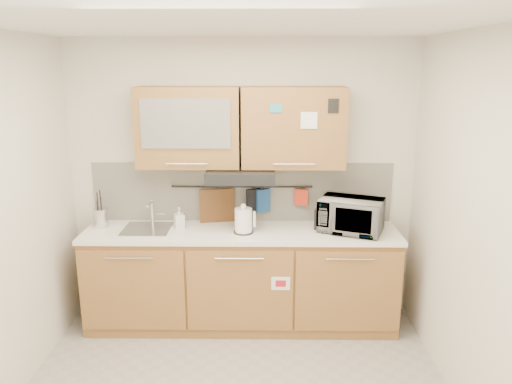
{
  "coord_description": "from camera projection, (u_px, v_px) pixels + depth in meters",
  "views": [
    {
      "loc": [
        0.19,
        -3.06,
        2.37
      ],
      "look_at": [
        0.14,
        1.05,
        1.31
      ],
      "focal_mm": 35.0,
      "sensor_mm": 36.0,
      "label": 1
    }
  ],
  "objects": [
    {
      "name": "pot_holder",
      "position": [
        301.0,
        197.0,
        4.64
      ],
      "size": [
        0.13,
        0.05,
        0.15
      ],
      "primitive_type": "cube",
      "rotation": [
        0.0,
        0.0,
        -0.24
      ],
      "color": "red",
      "rests_on": "utensil_rail"
    },
    {
      "name": "wall_back",
      "position": [
        242.0,
        181.0,
        4.68
      ],
      "size": [
        3.2,
        0.0,
        3.2
      ],
      "primitive_type": "plane",
      "rotation": [
        1.57,
        0.0,
        0.0
      ],
      "color": "silver",
      "rests_on": "ground"
    },
    {
      "name": "backsplash",
      "position": [
        242.0,
        192.0,
        4.69
      ],
      "size": [
        2.8,
        0.02,
        0.56
      ],
      "primitive_type": "cube",
      "color": "silver",
      "rests_on": "countertop"
    },
    {
      "name": "sink",
      "position": [
        147.0,
        229.0,
        4.5
      ],
      "size": [
        0.42,
        0.4,
        0.26
      ],
      "color": "silver",
      "rests_on": "countertop"
    },
    {
      "name": "base_cabinet",
      "position": [
        241.0,
        283.0,
        4.61
      ],
      "size": [
        2.8,
        0.64,
        0.88
      ],
      "color": "olive",
      "rests_on": "floor"
    },
    {
      "name": "countertop",
      "position": [
        241.0,
        232.0,
        4.48
      ],
      "size": [
        2.82,
        0.62,
        0.04
      ],
      "primitive_type": "cube",
      "color": "white",
      "rests_on": "base_cabinet"
    },
    {
      "name": "microwave",
      "position": [
        351.0,
        215.0,
        4.41
      ],
      "size": [
        0.64,
        0.54,
        0.3
      ],
      "primitive_type": "imported",
      "rotation": [
        0.0,
        0.0,
        -0.38
      ],
      "color": "#999999",
      "rests_on": "countertop"
    },
    {
      "name": "kettle",
      "position": [
        244.0,
        221.0,
        4.39
      ],
      "size": [
        0.2,
        0.18,
        0.27
      ],
      "rotation": [
        0.0,
        0.0,
        0.21
      ],
      "color": "white",
      "rests_on": "countertop"
    },
    {
      "name": "ceiling",
      "position": [
        230.0,
        23.0,
        2.9
      ],
      "size": [
        3.2,
        3.2,
        0.0
      ],
      "primitive_type": "plane",
      "rotation": [
        3.14,
        0.0,
        0.0
      ],
      "color": "white",
      "rests_on": "wall_back"
    },
    {
      "name": "oven_mitt",
      "position": [
        263.0,
        201.0,
        4.66
      ],
      "size": [
        0.13,
        0.09,
        0.22
      ],
      "primitive_type": "cube",
      "rotation": [
        0.0,
        0.0,
        0.43
      ],
      "color": "#1E498A",
      "rests_on": "utensil_rail"
    },
    {
      "name": "dark_pouch",
      "position": [
        254.0,
        200.0,
        4.66
      ],
      "size": [
        0.14,
        0.09,
        0.22
      ],
      "primitive_type": "cube",
      "rotation": [
        0.0,
        0.0,
        0.43
      ],
      "color": "black",
      "rests_on": "utensil_rail"
    },
    {
      "name": "upper_cabinets",
      "position": [
        240.0,
        127.0,
        4.38
      ],
      "size": [
        1.82,
        0.37,
        0.7
      ],
      "color": "olive",
      "rests_on": "wall_back"
    },
    {
      "name": "cutting_board",
      "position": [
        217.0,
        210.0,
        4.69
      ],
      "size": [
        0.33,
        0.08,
        0.4
      ],
      "primitive_type": "cube",
      "rotation": [
        0.0,
        0.0,
        0.18
      ],
      "color": "brown",
      "rests_on": "utensil_rail"
    },
    {
      "name": "utensil_rail",
      "position": [
        242.0,
        187.0,
        4.64
      ],
      "size": [
        1.3,
        0.02,
        0.02
      ],
      "primitive_type": "cylinder",
      "rotation": [
        0.0,
        1.57,
        0.0
      ],
      "color": "black",
      "rests_on": "backsplash"
    },
    {
      "name": "range_hood",
      "position": [
        241.0,
        175.0,
        4.41
      ],
      "size": [
        0.6,
        0.46,
        0.1
      ],
      "primitive_type": "cube",
      "color": "black",
      "rests_on": "upper_cabinets"
    },
    {
      "name": "soap_bottle",
      "position": [
        179.0,
        218.0,
        4.53
      ],
      "size": [
        0.11,
        0.11,
        0.19
      ],
      "primitive_type": "imported",
      "rotation": [
        0.0,
        0.0,
        0.38
      ],
      "color": "#999999",
      "rests_on": "countertop"
    },
    {
      "name": "utensil_crock",
      "position": [
        101.0,
        217.0,
        4.55
      ],
      "size": [
        0.15,
        0.15,
        0.34
      ],
      "rotation": [
        0.0,
        0.0,
        0.11
      ],
      "color": "silver",
      "rests_on": "countertop"
    },
    {
      "name": "toaster",
      "position": [
        330.0,
        219.0,
        4.48
      ],
      "size": [
        0.29,
        0.23,
        0.19
      ],
      "rotation": [
        0.0,
        0.0,
        -0.36
      ],
      "color": "black",
      "rests_on": "countertop"
    },
    {
      "name": "wall_right",
      "position": [
        481.0,
        235.0,
        3.21
      ],
      "size": [
        0.0,
        3.0,
        3.0
      ],
      "primitive_type": "plane",
      "rotation": [
        1.57,
        0.0,
        -1.57
      ],
      "color": "silver",
      "rests_on": "ground"
    }
  ]
}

